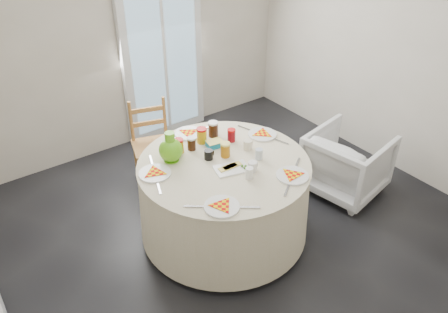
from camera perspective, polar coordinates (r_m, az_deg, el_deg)
floor at (r=3.98m, az=2.04°, el=-9.64°), size 4.00×4.00×0.00m
wall_back at (r=4.85m, az=-12.86°, el=15.60°), size 4.00×0.02×2.60m
wall_right at (r=4.67m, az=22.70°, el=13.22°), size 0.02×4.00×2.60m
glass_door at (r=5.05m, az=-8.06°, el=13.78°), size 1.00×0.08×2.10m
table at (r=3.72m, az=0.00°, el=-5.49°), size 1.44×1.44×0.73m
wooden_chair at (r=4.35m, az=-9.29°, el=1.87°), size 0.48×0.47×0.87m
armchair at (r=4.38m, az=15.89°, el=-0.07°), size 0.76×0.79×0.71m
place_settings at (r=3.49m, az=0.00°, el=-0.41°), size 1.65×1.65×0.03m
jar_cluster at (r=3.67m, az=-2.55°, el=2.33°), size 0.59×0.46×0.15m
butter_tub at (r=3.69m, az=-1.24°, el=1.92°), size 0.15×0.12×0.06m
green_pitcher at (r=3.49m, az=-7.00°, el=1.31°), size 0.22×0.22×0.25m
cheese_platter at (r=3.41m, az=1.00°, el=-1.23°), size 0.30×0.23×0.03m
mugs_glasses at (r=3.53m, az=1.48°, el=0.73°), size 0.64×0.64×0.10m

